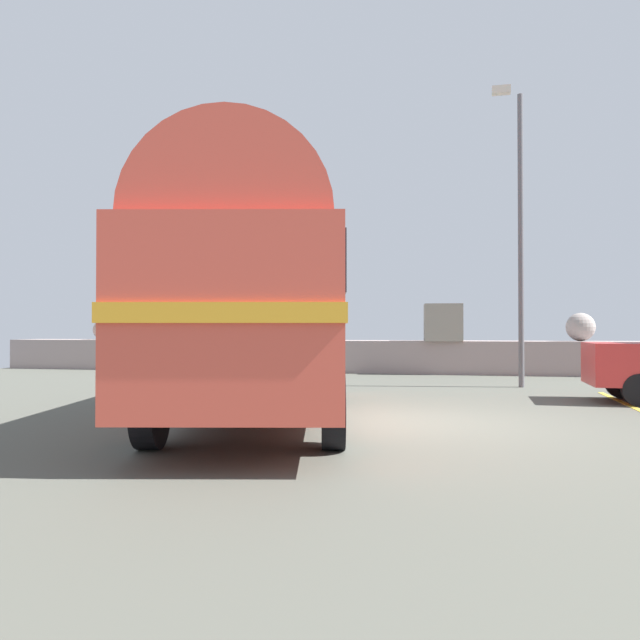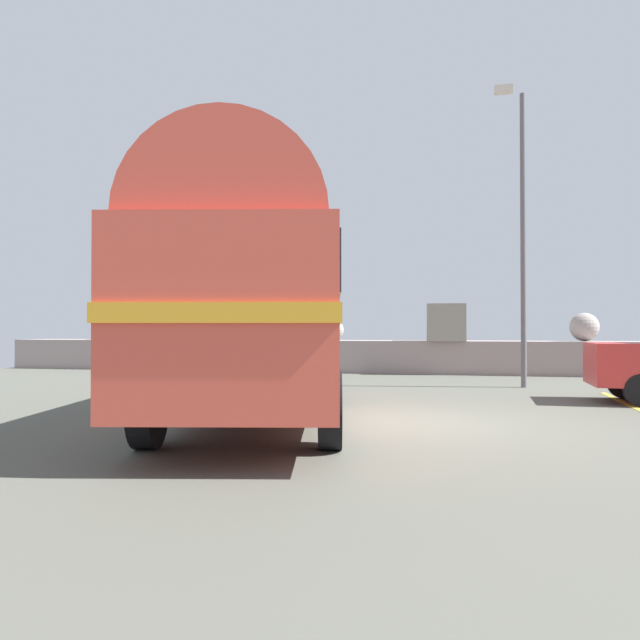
{
  "view_description": "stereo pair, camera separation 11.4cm",
  "coord_description": "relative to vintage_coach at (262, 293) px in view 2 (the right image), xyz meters",
  "views": [
    {
      "loc": [
        0.91,
        -10.1,
        1.46
      ],
      "look_at": [
        -1.61,
        1.26,
        1.64
      ],
      "focal_mm": 36.07,
      "sensor_mm": 36.0,
      "label": 1
    },
    {
      "loc": [
        1.02,
        -10.08,
        1.46
      ],
      "look_at": [
        -1.61,
        1.26,
        1.64
      ],
      "focal_mm": 36.07,
      "sensor_mm": 36.0,
      "label": 2
    }
  ],
  "objects": [
    {
      "name": "lamp_post",
      "position": [
        4.54,
        6.89,
        2.08
      ],
      "size": [
        0.79,
        0.86,
        7.44
      ],
      "color": "#5B5B60",
      "rests_on": "ground"
    },
    {
      "name": "breakwater",
      "position": [
        2.43,
        11.99,
        -1.37
      ],
      "size": [
        31.36,
        2.18,
        2.31
      ],
      "color": "gray",
      "rests_on": "ground"
    },
    {
      "name": "vintage_coach",
      "position": [
        0.0,
        0.0,
        0.0
      ],
      "size": [
        4.16,
        8.9,
        3.7
      ],
      "rotation": [
        0.0,
        0.0,
        0.21
      ],
      "color": "black",
      "rests_on": "ground"
    },
    {
      "name": "ground",
      "position": [
        2.24,
        0.19,
        -2.04
      ],
      "size": [
        32.0,
        26.0,
        0.02
      ],
      "color": "#515248"
    }
  ]
}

